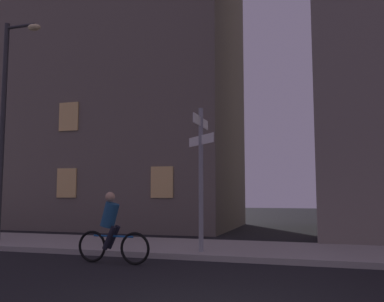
# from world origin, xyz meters

# --- Properties ---
(sidewalk_kerb) EXTENTS (40.00, 3.27, 0.14)m
(sidewalk_kerb) POSITION_xyz_m (0.00, 6.20, 0.07)
(sidewalk_kerb) COLOR #9E9991
(sidewalk_kerb) RESTS_ON ground_plane
(signpost) EXTENTS (0.90, 1.32, 3.62)m
(signpost) POSITION_xyz_m (-1.39, 5.13, 2.27)
(signpost) COLOR gray
(signpost) RESTS_ON sidewalk_kerb
(street_lamp) EXTENTS (1.35, 0.28, 6.94)m
(street_lamp) POSITION_xyz_m (-7.95, 5.72, 4.15)
(street_lamp) COLOR #2D2D30
(street_lamp) RESTS_ON sidewalk_kerb
(cyclist) EXTENTS (1.82, 0.34, 1.61)m
(cyclist) POSITION_xyz_m (-3.09, 3.64, 0.75)
(cyclist) COLOR black
(cyclist) RESTS_ON ground_plane
(building_left_block) EXTENTS (12.57, 6.50, 16.84)m
(building_left_block) POSITION_xyz_m (-8.46, 13.12, 8.42)
(building_left_block) COLOR #6B6056
(building_left_block) RESTS_ON ground_plane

